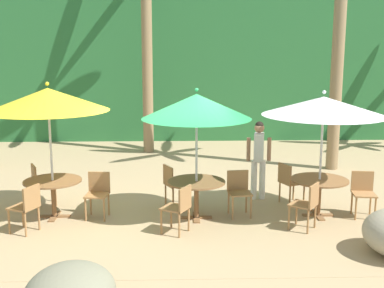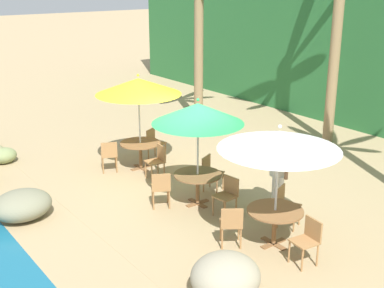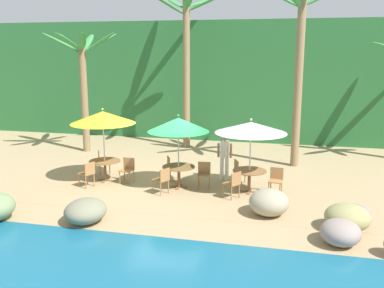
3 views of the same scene
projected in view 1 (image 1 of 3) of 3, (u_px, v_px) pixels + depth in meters
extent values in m
plane|color=tan|center=(173.00, 217.00, 9.56)|extent=(120.00, 120.00, 0.00)
cube|color=tan|center=(173.00, 217.00, 9.56)|extent=(18.00, 5.20, 0.01)
cube|color=#286633|center=(174.00, 53.00, 17.80)|extent=(28.00, 2.40, 6.00)
cylinder|color=silver|center=(51.00, 157.00, 9.35)|extent=(0.04, 0.04, 2.39)
cone|color=yellow|center=(48.00, 99.00, 9.14)|extent=(2.26, 2.26, 0.42)
sphere|color=yellow|center=(47.00, 84.00, 9.08)|extent=(0.07, 0.07, 0.07)
cube|color=brown|center=(55.00, 216.00, 9.58)|extent=(0.60, 0.12, 0.03)
cube|color=brown|center=(55.00, 216.00, 9.58)|extent=(0.12, 0.60, 0.03)
cylinder|color=brown|center=(54.00, 199.00, 9.52)|extent=(0.09, 0.09, 0.71)
cylinder|color=brown|center=(53.00, 181.00, 9.45)|extent=(1.10, 1.10, 0.03)
cylinder|color=#9E7042|center=(104.00, 210.00, 9.29)|extent=(0.04, 0.04, 0.45)
cylinder|color=#9E7042|center=(86.00, 210.00, 9.32)|extent=(0.04, 0.04, 0.45)
cylinder|color=#9E7042|center=(109.00, 204.00, 9.64)|extent=(0.04, 0.04, 0.45)
cylinder|color=#9E7042|center=(91.00, 204.00, 9.67)|extent=(0.04, 0.04, 0.45)
cube|color=#9E7042|center=(97.00, 195.00, 9.43)|extent=(0.46, 0.46, 0.03)
cube|color=#9E7042|center=(99.00, 182.00, 9.59)|extent=(0.42, 0.08, 0.42)
cylinder|color=#9E7042|center=(52.00, 191.00, 10.52)|extent=(0.04, 0.04, 0.45)
cylinder|color=#9E7042|center=(56.00, 195.00, 10.21)|extent=(0.04, 0.04, 0.45)
cylinder|color=#9E7042|center=(35.00, 193.00, 10.36)|extent=(0.04, 0.04, 0.45)
cylinder|color=#9E7042|center=(38.00, 198.00, 10.05)|extent=(0.04, 0.04, 0.45)
cube|color=#9E7042|center=(44.00, 183.00, 10.24)|extent=(0.56, 0.56, 0.03)
cube|color=#9E7042|center=(34.00, 175.00, 10.11)|extent=(0.21, 0.39, 0.42)
cylinder|color=#9E7042|center=(9.00, 222.00, 8.67)|extent=(0.04, 0.04, 0.45)
cylinder|color=#9E7042|center=(23.00, 216.00, 9.00)|extent=(0.04, 0.04, 0.45)
cylinder|color=#9E7042|center=(25.00, 225.00, 8.54)|extent=(0.04, 0.04, 0.45)
cylinder|color=#9E7042|center=(39.00, 218.00, 8.87)|extent=(0.04, 0.04, 0.45)
cube|color=#9E7042|center=(23.00, 207.00, 8.72)|extent=(0.55, 0.55, 0.03)
cube|color=#9E7042|center=(32.00, 198.00, 8.61)|extent=(0.20, 0.40, 0.42)
cylinder|color=silver|center=(196.00, 161.00, 9.30)|extent=(0.04, 0.04, 2.27)
cone|color=#238E47|center=(197.00, 106.00, 9.10)|extent=(2.05, 2.05, 0.46)
sphere|color=#238E47|center=(197.00, 90.00, 9.04)|extent=(0.07, 0.07, 0.07)
cube|color=brown|center=(196.00, 217.00, 9.52)|extent=(0.60, 0.12, 0.03)
cube|color=brown|center=(196.00, 217.00, 9.52)|extent=(0.12, 0.60, 0.03)
cylinder|color=brown|center=(196.00, 200.00, 9.45)|extent=(0.09, 0.09, 0.71)
cylinder|color=brown|center=(196.00, 182.00, 9.38)|extent=(1.10, 1.10, 0.03)
cylinder|color=#9E7042|center=(251.00, 208.00, 9.45)|extent=(0.04, 0.04, 0.45)
cylinder|color=#9E7042|center=(233.00, 208.00, 9.40)|extent=(0.04, 0.04, 0.45)
cylinder|color=#9E7042|center=(246.00, 202.00, 9.80)|extent=(0.04, 0.04, 0.45)
cylinder|color=#9E7042|center=(229.00, 203.00, 9.75)|extent=(0.04, 0.04, 0.45)
cube|color=#9E7042|center=(240.00, 193.00, 9.55)|extent=(0.46, 0.46, 0.03)
cube|color=#9E7042|center=(238.00, 181.00, 9.71)|extent=(0.42, 0.08, 0.42)
cylinder|color=#9E7042|center=(181.00, 192.00, 10.45)|extent=(0.04, 0.04, 0.45)
cylinder|color=#9E7042|center=(189.00, 196.00, 10.14)|extent=(0.04, 0.04, 0.45)
cylinder|color=#9E7042|center=(166.00, 194.00, 10.29)|extent=(0.04, 0.04, 0.45)
cylinder|color=#9E7042|center=(173.00, 199.00, 9.98)|extent=(0.04, 0.04, 0.45)
cube|color=#9E7042|center=(177.00, 184.00, 10.17)|extent=(0.56, 0.56, 0.03)
cube|color=#9E7042|center=(168.00, 176.00, 10.04)|extent=(0.22, 0.39, 0.42)
cylinder|color=#9E7042|center=(161.00, 222.00, 8.66)|extent=(0.04, 0.04, 0.45)
cylinder|color=#9E7042|center=(171.00, 216.00, 8.97)|extent=(0.04, 0.04, 0.45)
cylinder|color=#9E7042|center=(179.00, 226.00, 8.50)|extent=(0.04, 0.04, 0.45)
cylinder|color=#9E7042|center=(189.00, 219.00, 8.81)|extent=(0.04, 0.04, 0.45)
cube|color=#9E7042|center=(175.00, 208.00, 8.69)|extent=(0.57, 0.57, 0.03)
cube|color=#9E7042|center=(185.00, 199.00, 8.56)|extent=(0.23, 0.39, 0.42)
cylinder|color=silver|center=(321.00, 160.00, 9.43)|extent=(0.04, 0.04, 2.26)
cone|color=white|center=(323.00, 106.00, 9.23)|extent=(2.30, 2.30, 0.35)
sphere|color=white|center=(324.00, 92.00, 9.18)|extent=(0.07, 0.07, 0.07)
cube|color=brown|center=(318.00, 215.00, 9.65)|extent=(0.60, 0.12, 0.03)
cube|color=brown|center=(318.00, 215.00, 9.65)|extent=(0.12, 0.60, 0.03)
cylinder|color=brown|center=(319.00, 198.00, 9.58)|extent=(0.09, 0.09, 0.71)
cylinder|color=brown|center=(320.00, 180.00, 9.51)|extent=(1.10, 1.10, 0.03)
cylinder|color=#9E7042|center=(375.00, 209.00, 9.34)|extent=(0.04, 0.04, 0.45)
cylinder|color=#9E7042|center=(356.00, 209.00, 9.37)|extent=(0.04, 0.04, 0.45)
cylinder|color=#9E7042|center=(370.00, 204.00, 9.69)|extent=(0.04, 0.04, 0.45)
cylinder|color=#9E7042|center=(352.00, 203.00, 9.72)|extent=(0.04, 0.04, 0.45)
cube|color=#9E7042|center=(364.00, 194.00, 9.48)|extent=(0.47, 0.47, 0.03)
cube|color=#9E7042|center=(362.00, 182.00, 9.64)|extent=(0.42, 0.09, 0.42)
cylinder|color=#9E7042|center=(293.00, 190.00, 10.60)|extent=(0.04, 0.04, 0.45)
cylinder|color=#9E7042|center=(304.00, 194.00, 10.28)|extent=(0.04, 0.04, 0.45)
cylinder|color=#9E7042|center=(280.00, 192.00, 10.45)|extent=(0.04, 0.04, 0.45)
cylinder|color=#9E7042|center=(290.00, 197.00, 10.13)|extent=(0.04, 0.04, 0.45)
cube|color=#9E7042|center=(292.00, 182.00, 10.32)|extent=(0.55, 0.55, 0.03)
cube|color=#9E7042|center=(285.00, 174.00, 10.19)|extent=(0.20, 0.40, 0.42)
cylinder|color=#9E7042|center=(289.00, 218.00, 8.87)|extent=(0.04, 0.04, 0.45)
cylinder|color=#9E7042|center=(296.00, 213.00, 9.16)|extent=(0.04, 0.04, 0.45)
cylinder|color=#9E7042|center=(308.00, 222.00, 8.67)|extent=(0.04, 0.04, 0.45)
cylinder|color=#9E7042|center=(315.00, 216.00, 8.97)|extent=(0.04, 0.04, 0.45)
cube|color=#9E7042|center=(303.00, 204.00, 8.87)|extent=(0.59, 0.59, 0.03)
cube|color=#9E7042|center=(314.00, 196.00, 8.72)|extent=(0.27, 0.36, 0.42)
cylinder|color=olive|center=(147.00, 40.00, 14.85)|extent=(0.32, 0.32, 6.85)
cylinder|color=olive|center=(339.00, 39.00, 12.69)|extent=(0.32, 0.32, 6.86)
cylinder|color=white|center=(254.00, 180.00, 10.63)|extent=(0.13, 0.13, 0.86)
cylinder|color=white|center=(262.00, 180.00, 10.64)|extent=(0.13, 0.13, 0.86)
cube|color=silver|center=(259.00, 147.00, 10.49)|extent=(0.26, 0.37, 0.58)
cylinder|color=#9E7051|center=(249.00, 149.00, 10.50)|extent=(0.08, 0.08, 0.50)
cylinder|color=#9E7051|center=(269.00, 149.00, 10.51)|extent=(0.08, 0.08, 0.50)
sphere|color=#9E7051|center=(259.00, 128.00, 10.41)|extent=(0.21, 0.21, 0.21)
sphere|color=black|center=(259.00, 126.00, 10.40)|extent=(0.18, 0.18, 0.18)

